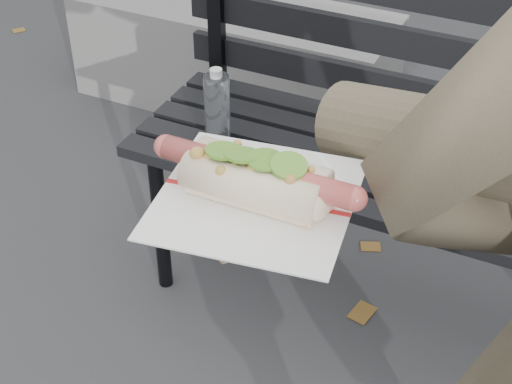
# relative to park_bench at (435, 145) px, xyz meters

# --- Properties ---
(park_bench) EXTENTS (1.50, 0.44, 0.88)m
(park_bench) POSITION_rel_park_bench_xyz_m (0.00, 0.00, 0.00)
(park_bench) COLOR black
(park_bench) RESTS_ON ground
(concrete_block) EXTENTS (1.20, 0.40, 0.40)m
(concrete_block) POSITION_rel_park_bench_xyz_m (-0.93, 0.76, -0.32)
(concrete_block) COLOR slate
(concrete_block) RESTS_ON ground
(held_hotdog) EXTENTS (0.63, 0.32, 0.20)m
(held_hotdog) POSITION_rel_park_bench_xyz_m (0.21, -0.98, 0.63)
(held_hotdog) COLOR brown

